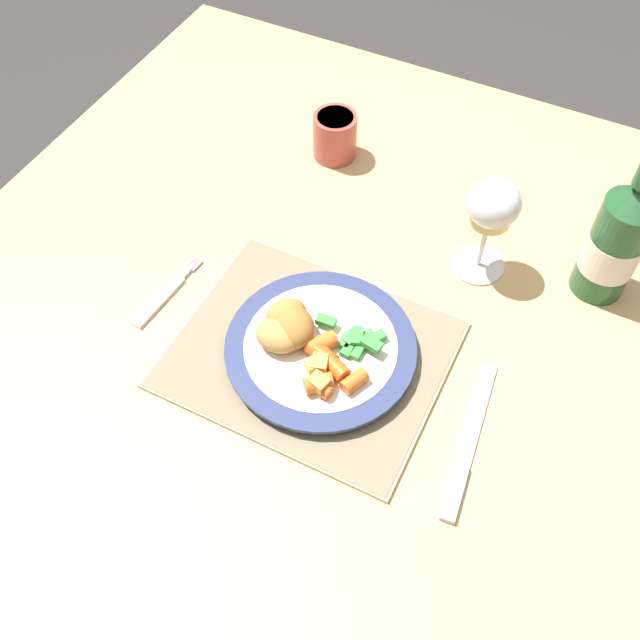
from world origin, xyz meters
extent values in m
plane|color=#383333|center=(0.00, 0.00, 0.00)|extent=(6.00, 6.00, 0.00)
cube|color=tan|center=(0.00, 0.00, 0.72)|extent=(1.24, 1.09, 0.04)
cube|color=tan|center=(-0.57, 0.49, 0.35)|extent=(0.06, 0.06, 0.70)
cube|color=tan|center=(-0.06, -0.10, 0.74)|extent=(0.34, 0.28, 0.01)
cube|color=#807259|center=(-0.06, -0.10, 0.75)|extent=(0.33, 0.27, 0.00)
cylinder|color=white|center=(-0.05, -0.09, 0.75)|extent=(0.20, 0.20, 0.01)
cylinder|color=navy|center=(-0.05, -0.09, 0.76)|extent=(0.24, 0.24, 0.01)
cylinder|color=white|center=(-0.05, -0.09, 0.77)|extent=(0.19, 0.19, 0.00)
ellipsoid|color=#A87033|center=(-0.08, -0.10, 0.78)|extent=(0.05, 0.06, 0.04)
ellipsoid|color=tan|center=(-0.09, -0.11, 0.78)|extent=(0.06, 0.05, 0.03)
ellipsoid|color=#B77F3D|center=(-0.10, -0.08, 0.79)|extent=(0.06, 0.07, 0.04)
ellipsoid|color=#A87033|center=(-0.08, -0.09, 0.79)|extent=(0.08, 0.08, 0.04)
cube|color=#338438|center=(-0.01, -0.08, 0.77)|extent=(0.01, 0.02, 0.01)
cube|color=green|center=(-0.01, -0.07, 0.77)|extent=(0.02, 0.02, 0.01)
cube|color=green|center=(-0.01, -0.06, 0.78)|extent=(0.02, 0.03, 0.01)
cube|color=green|center=(0.01, -0.05, 0.77)|extent=(0.02, 0.03, 0.01)
cube|color=green|center=(0.00, -0.08, 0.77)|extent=(0.01, 0.02, 0.01)
cube|color=#338438|center=(-0.01, -0.06, 0.77)|extent=(0.03, 0.03, 0.01)
cube|color=green|center=(-0.05, -0.06, 0.78)|extent=(0.03, 0.02, 0.01)
cube|color=green|center=(0.01, -0.07, 0.78)|extent=(0.03, 0.02, 0.01)
cube|color=#4CA84C|center=(-0.02, -0.07, 0.77)|extent=(0.01, 0.02, 0.01)
cube|color=green|center=(0.00, -0.06, 0.77)|extent=(0.02, 0.03, 0.01)
cylinder|color=orange|center=(0.02, -0.12, 0.78)|extent=(0.03, 0.04, 0.02)
cylinder|color=orange|center=(-0.04, -0.09, 0.78)|extent=(0.04, 0.04, 0.02)
cylinder|color=#CC5119|center=(-0.04, -0.11, 0.78)|extent=(0.04, 0.03, 0.02)
cylinder|color=orange|center=(-0.02, -0.15, 0.78)|extent=(0.04, 0.04, 0.02)
cylinder|color=orange|center=(-0.02, -0.15, 0.77)|extent=(0.03, 0.02, 0.02)
cylinder|color=orange|center=(-0.02, -0.12, 0.78)|extent=(0.05, 0.04, 0.02)
cube|color=silver|center=(-0.28, -0.11, 0.74)|extent=(0.02, 0.10, 0.01)
cube|color=silver|center=(-0.28, -0.05, 0.74)|extent=(0.01, 0.02, 0.01)
cube|color=silver|center=(-0.27, -0.03, 0.74)|extent=(0.00, 0.02, 0.00)
cube|color=silver|center=(-0.27, -0.03, 0.74)|extent=(0.00, 0.02, 0.00)
cube|color=silver|center=(-0.28, -0.03, 0.74)|extent=(0.00, 0.02, 0.00)
cube|color=silver|center=(-0.28, -0.03, 0.74)|extent=(0.00, 0.02, 0.00)
cube|color=silver|center=(0.16, -0.08, 0.74)|extent=(0.03, 0.15, 0.00)
cube|color=#B2B2B7|center=(0.17, -0.19, 0.74)|extent=(0.02, 0.07, 0.01)
cylinder|color=silver|center=(0.08, 0.14, 0.74)|extent=(0.07, 0.07, 0.00)
cylinder|color=silver|center=(0.08, 0.14, 0.79)|extent=(0.01, 0.01, 0.09)
ellipsoid|color=silver|center=(0.08, 0.14, 0.86)|extent=(0.07, 0.07, 0.06)
cylinder|color=#E0D684|center=(0.08, 0.14, 0.84)|extent=(0.06, 0.06, 0.02)
cylinder|color=#23562D|center=(0.24, 0.18, 0.82)|extent=(0.07, 0.07, 0.15)
cone|color=#23562D|center=(0.24, 0.18, 0.91)|extent=(0.07, 0.07, 0.03)
cylinder|color=white|center=(0.24, 0.18, 0.81)|extent=(0.07, 0.07, 0.05)
cube|color=gold|center=(-0.03, -0.12, 0.78)|extent=(0.03, 0.03, 0.02)
cube|color=gold|center=(-0.02, -0.15, 0.78)|extent=(0.03, 0.02, 0.02)
cube|color=#DBB256|center=(-0.04, -0.13, 0.78)|extent=(0.03, 0.03, 0.02)
cylinder|color=#B24C42|center=(-0.20, 0.26, 0.78)|extent=(0.07, 0.07, 0.07)
cylinder|color=maroon|center=(-0.20, 0.26, 0.81)|extent=(0.06, 0.06, 0.01)
camera|label=1|loc=(0.18, -0.54, 1.50)|focal=40.00mm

